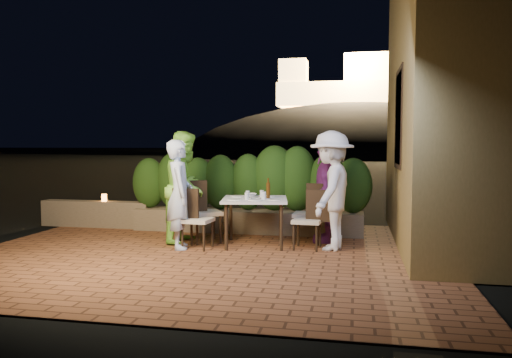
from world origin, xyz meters
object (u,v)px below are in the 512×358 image
(chair_left_back, at_px, (206,211))
(diner_green, at_px, (186,187))
(diner_purple, at_px, (326,191))
(dining_table, at_px, (255,222))
(bowl, at_px, (251,195))
(chair_right_front, at_px, (307,219))
(diner_white, at_px, (331,190))
(parapet_lamp, at_px, (104,198))
(diner_blue, at_px, (180,194))
(chair_right_back, at_px, (308,213))
(chair_left_front, at_px, (197,219))
(beer_bottle, at_px, (268,188))

(chair_left_back, xyz_separation_m, diner_green, (-0.33, -0.03, 0.40))
(diner_green, height_order, diner_purple, diner_green)
(dining_table, relative_size, diner_purple, 0.60)
(chair_left_back, bearing_deg, dining_table, -38.04)
(diner_green, bearing_deg, bowl, -74.11)
(dining_table, bearing_deg, diner_purple, 24.64)
(chair_right_front, relative_size, diner_white, 0.51)
(dining_table, distance_m, bowl, 0.52)
(parapet_lamp, bearing_deg, diner_white, -15.52)
(diner_white, relative_size, parapet_lamp, 12.92)
(chair_right_front, xyz_separation_m, parapet_lamp, (-4.06, 1.27, 0.11))
(chair_right_front, xyz_separation_m, diner_blue, (-1.93, -0.32, 0.38))
(chair_right_front, height_order, chair_right_back, chair_right_back)
(dining_table, bearing_deg, diner_white, -3.92)
(chair_left_front, relative_size, diner_blue, 0.55)
(dining_table, distance_m, parapet_lamp, 3.42)
(chair_left_back, xyz_separation_m, chair_right_back, (1.65, 0.26, -0.02))
(dining_table, xyz_separation_m, beer_bottle, (0.20, 0.08, 0.53))
(dining_table, bearing_deg, chair_right_front, -8.62)
(bowl, relative_size, chair_right_front, 0.21)
(chair_right_back, relative_size, diner_blue, 0.58)
(diner_green, relative_size, diner_white, 1.00)
(beer_bottle, bearing_deg, diner_green, -179.38)
(chair_right_back, relative_size, diner_green, 0.54)
(chair_right_front, relative_size, diner_purple, 0.55)
(bowl, distance_m, diner_purple, 1.23)
(diner_green, distance_m, diner_white, 2.38)
(diner_blue, height_order, diner_green, diner_green)
(diner_green, bearing_deg, dining_table, -90.70)
(diner_green, bearing_deg, diner_white, -91.18)
(beer_bottle, relative_size, bowl, 1.67)
(dining_table, height_order, chair_right_back, chair_right_back)
(diner_blue, distance_m, parapet_lamp, 2.67)
(beer_bottle, distance_m, diner_purple, 0.98)
(dining_table, distance_m, diner_green, 1.29)
(diner_purple, bearing_deg, chair_right_front, -22.79)
(diner_blue, bearing_deg, chair_right_front, -102.62)
(chair_left_back, bearing_deg, chair_right_back, -23.18)
(beer_bottle, height_order, diner_white, diner_white)
(beer_bottle, height_order, diner_blue, diner_blue)
(bowl, distance_m, chair_left_back, 0.79)
(chair_left_front, bearing_deg, dining_table, 32.44)
(diner_purple, bearing_deg, chair_left_back, -79.96)
(beer_bottle, xyz_separation_m, chair_right_front, (0.64, -0.20, -0.45))
(chair_left_back, relative_size, parapet_lamp, 7.29)
(chair_right_front, bearing_deg, chair_left_back, -2.40)
(beer_bottle, bearing_deg, diner_blue, -157.99)
(chair_left_front, relative_size, chair_right_back, 0.95)
(chair_left_front, relative_size, diner_green, 0.51)
(chair_right_back, distance_m, diner_white, 0.72)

